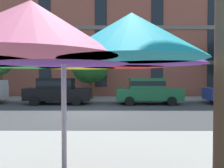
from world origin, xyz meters
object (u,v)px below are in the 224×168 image
(sedan_black, at_px, (58,90))
(street_tree_left, at_px, (0,62))
(sedan_green, at_px, (148,90))
(patio_umbrella, at_px, (64,47))
(street_tree_middle, at_px, (90,66))

(sedan_black, distance_m, street_tree_left, 6.38)
(sedan_green, distance_m, patio_umbrella, 13.10)
(patio_umbrella, bearing_deg, street_tree_left, 119.01)
(sedan_black, height_order, street_tree_middle, street_tree_middle)
(patio_umbrella, bearing_deg, street_tree_middle, 94.69)
(sedan_green, height_order, street_tree_left, street_tree_left)
(patio_umbrella, bearing_deg, sedan_green, 76.90)
(street_tree_left, bearing_deg, patio_umbrella, -60.99)
(street_tree_left, bearing_deg, sedan_green, -13.40)
(sedan_green, height_order, street_tree_middle, street_tree_middle)
(sedan_black, distance_m, patio_umbrella, 13.16)
(sedan_green, xyz_separation_m, street_tree_left, (-11.52, 2.74, 2.16))
(street_tree_left, relative_size, patio_umbrella, 1.29)
(street_tree_left, height_order, street_tree_middle, street_tree_middle)
(street_tree_middle, bearing_deg, sedan_black, -122.04)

